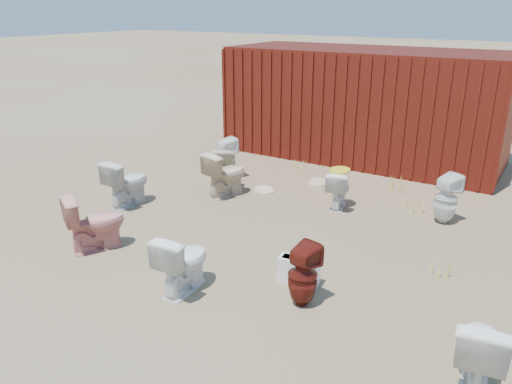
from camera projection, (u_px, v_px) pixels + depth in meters
The scene contains 22 objects.
ground at pixel (235, 238), 7.48m from camera, with size 100.00×100.00×0.00m, color brown.
shipping_container at pixel (364, 104), 11.19m from camera, with size 6.00×2.40×2.40m, color #4F0D0D.
toilet_front_a at pixel (127, 182), 8.60m from camera, with size 0.46×0.81×0.83m, color silver.
toilet_front_pink at pixel (95, 222), 7.03m from camera, with size 0.46×0.80×0.82m, color #DF8981.
toilet_front_c at pixel (183, 262), 5.99m from camera, with size 0.43×0.76×0.77m, color white.
toilet_front_maroon at pixel (303, 275), 5.70m from camera, with size 0.34×0.35×0.76m, color #5D1710.
toilet_front_e at pixel (479, 351), 4.43m from camera, with size 0.44×0.78×0.79m, color white.
toilet_back_a at pixel (226, 158), 9.93m from camera, with size 0.38×0.39×0.84m, color white.
toilet_back_beige_left at pixel (225, 165), 9.65m from camera, with size 0.41×0.73×0.74m, color #BEAE8B.
toilet_back_beige_right at pixel (226, 174), 9.05m from camera, with size 0.46×0.81×0.83m, color beige.
toilet_back_yellowlid at pixel (339, 189), 8.52m from camera, with size 0.37×0.65×0.66m, color white.
toilet_back_e at pixel (446, 199), 7.89m from camera, with size 0.36×0.37×0.81m, color white.
yellow_lid at pixel (340, 170), 8.40m from camera, with size 0.34×0.42×0.03m, color yellow.
loose_tank at pixel (299, 271), 6.20m from camera, with size 0.50×0.20×0.35m, color white.
loose_lid_near at pixel (318, 182), 9.82m from camera, with size 0.38×0.49×0.02m, color beige.
loose_lid_far at pixel (264, 190), 9.40m from camera, with size 0.36×0.47×0.02m, color beige.
weed_clump_a at pixel (231, 162), 10.63m from camera, with size 0.36×0.36×0.28m, color #BAB34A.
weed_clump_b at pixel (328, 187), 9.21m from camera, with size 0.32×0.32×0.25m, color #BAB34A.
weed_clump_c at pixel (414, 200), 8.50m from camera, with size 0.36×0.36×0.34m, color #BAB34A.
weed_clump_d at pixel (298, 165), 10.50m from camera, with size 0.30×0.30×0.25m, color #BAB34A.
weed_clump_e at pixel (395, 182), 9.40m from camera, with size 0.34×0.34×0.31m, color #BAB34A.
weed_clump_f at pixel (444, 264), 6.44m from camera, with size 0.28×0.28×0.28m, color #BAB34A.
Camera 1 is at (3.85, -5.57, 3.27)m, focal length 35.00 mm.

